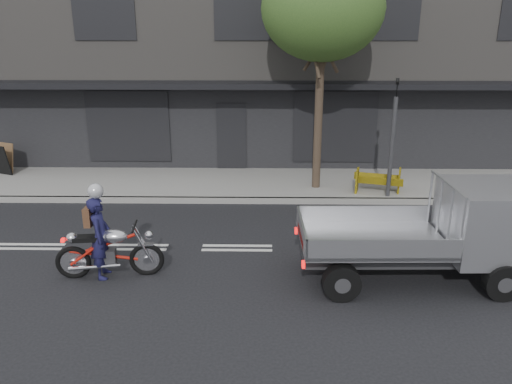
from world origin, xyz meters
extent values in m
plane|color=black|center=(0.00, 0.00, 0.00)|extent=(80.00, 80.00, 0.00)
cube|color=gray|center=(0.00, 4.70, 0.07)|extent=(32.00, 3.20, 0.15)
cube|color=gray|center=(0.00, 3.10, 0.07)|extent=(32.00, 0.20, 0.15)
cube|color=slate|center=(0.00, 11.30, 4.00)|extent=(26.00, 10.00, 8.00)
cylinder|color=#382B21|center=(2.20, 4.20, 2.00)|extent=(0.24, 0.24, 4.00)
ellipsoid|color=#294B1C|center=(2.20, 4.20, 5.30)|extent=(3.40, 3.40, 2.89)
cylinder|color=#2D2D30|center=(4.20, 3.35, 1.50)|extent=(0.12, 0.12, 3.00)
imported|color=black|center=(4.20, 3.35, 3.25)|extent=(0.08, 0.10, 0.50)
torus|color=black|center=(-3.20, -1.46, 0.33)|extent=(0.71, 0.18, 0.70)
torus|color=black|center=(-1.76, -1.30, 0.33)|extent=(0.71, 0.18, 0.70)
cube|color=#2D2D30|center=(-2.53, -1.38, 0.45)|extent=(0.38, 0.28, 0.29)
ellipsoid|color=silver|center=(-2.37, -1.37, 0.87)|extent=(0.60, 0.38, 0.28)
cube|color=black|center=(-2.86, -1.42, 0.85)|extent=(0.58, 0.31, 0.09)
cylinder|color=black|center=(-1.95, -1.32, 1.07)|extent=(0.11, 0.62, 0.04)
imported|color=#181740|center=(-2.63, -1.38, 0.84)|extent=(0.47, 0.65, 1.68)
cylinder|color=black|center=(2.04, -2.24, 0.35)|extent=(0.71, 0.28, 0.70)
cylinder|color=black|center=(2.00, -0.66, 0.35)|extent=(0.71, 0.28, 0.70)
cylinder|color=black|center=(5.00, -2.17, 0.35)|extent=(0.71, 0.28, 0.70)
cylinder|color=black|center=(4.96, -0.59, 0.35)|extent=(0.71, 0.28, 0.70)
cube|color=#2D2D30|center=(3.50, -1.42, 0.51)|extent=(4.28, 1.02, 0.13)
cube|color=silver|center=(4.93, -1.38, 1.25)|extent=(1.61, 1.70, 1.39)
cube|color=black|center=(4.93, -1.38, 1.65)|extent=(1.42, 1.61, 0.51)
cube|color=#B5B6BB|center=(2.71, -1.43, 0.85)|extent=(2.82, 1.87, 0.09)
camera|label=1|loc=(0.60, -10.41, 4.79)|focal=35.00mm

